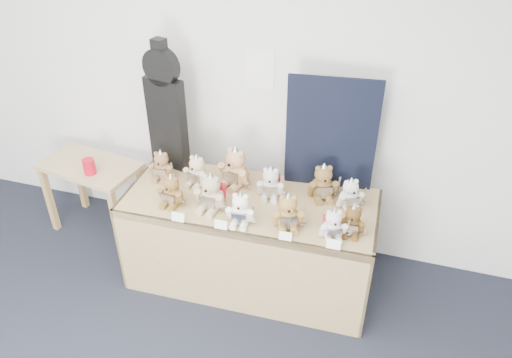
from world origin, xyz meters
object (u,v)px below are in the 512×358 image
(teddy_front_far_right, at_px, (333,225))
(teddy_back_right, at_px, (323,183))
(teddy_back_centre_right, at_px, (271,184))
(teddy_back_end, at_px, (350,195))
(display_table, at_px, (247,224))
(teddy_front_centre, at_px, (241,210))
(teddy_front_left, at_px, (211,193))
(teddy_front_right, at_px, (288,213))
(teddy_back_centre_left, at_px, (235,169))
(teddy_back_far_left, at_px, (162,166))
(red_cup, at_px, (89,167))
(guitar_case, at_px, (166,108))
(teddy_back_left, at_px, (197,172))
(side_table, at_px, (92,177))
(teddy_front_far_left, at_px, (172,191))
(teddy_front_end, at_px, (352,221))

(teddy_front_far_right, bearing_deg, teddy_back_right, 89.01)
(teddy_back_centre_right, xyz_separation_m, teddy_back_end, (0.56, 0.04, -0.01))
(display_table, height_order, teddy_front_centre, teddy_front_centre)
(teddy_front_left, relative_size, teddy_front_right, 1.08)
(teddy_back_centre_right, bearing_deg, teddy_back_right, 7.26)
(teddy_front_centre, xyz_separation_m, teddy_back_centre_left, (-0.18, 0.42, 0.03))
(teddy_back_far_left, bearing_deg, red_cup, 174.19)
(guitar_case, distance_m, teddy_back_centre_left, 0.68)
(teddy_front_centre, relative_size, teddy_back_left, 0.99)
(guitar_case, relative_size, teddy_back_centre_right, 3.79)
(side_table, bearing_deg, teddy_back_end, 7.36)
(side_table, xyz_separation_m, teddy_front_far_right, (2.08, -0.43, 0.30))
(teddy_back_centre_left, bearing_deg, teddy_front_far_right, -10.19)
(teddy_front_far_left, bearing_deg, teddy_back_left, 81.08)
(teddy_front_right, xyz_separation_m, teddy_back_centre_left, (-0.49, 0.37, 0.02))
(teddy_front_far_right, bearing_deg, teddy_back_far_left, 146.73)
(teddy_front_far_left, bearing_deg, teddy_back_centre_left, 51.36)
(teddy_front_end, height_order, teddy_back_centre_left, teddy_back_centre_left)
(teddy_front_right, height_order, teddy_back_centre_right, teddy_front_right)
(red_cup, bearing_deg, teddy_front_end, -6.18)
(display_table, relative_size, guitar_case, 1.81)
(teddy_front_right, height_order, teddy_front_end, teddy_front_right)
(teddy_front_far_left, relative_size, teddy_back_end, 1.04)
(display_table, relative_size, teddy_front_far_right, 7.55)
(side_table, relative_size, teddy_front_right, 3.05)
(teddy_back_far_left, bearing_deg, teddy_back_right, -0.94)
(display_table, xyz_separation_m, teddy_front_centre, (0.02, -0.19, 0.27))
(display_table, relative_size, teddy_back_far_left, 7.19)
(teddy_front_far_left, height_order, teddy_front_left, teddy_front_left)
(teddy_back_far_left, bearing_deg, teddy_front_centre, -30.92)
(red_cup, distance_m, teddy_front_far_right, 2.02)
(teddy_back_far_left, bearing_deg, display_table, -18.28)
(display_table, xyz_separation_m, teddy_front_far_left, (-0.51, -0.13, 0.27))
(side_table, xyz_separation_m, teddy_front_end, (2.19, -0.35, 0.30))
(guitar_case, bearing_deg, teddy_front_left, -28.27)
(red_cup, bearing_deg, teddy_back_right, 3.53)
(red_cup, bearing_deg, teddy_back_centre_left, 4.03)
(guitar_case, height_order, teddy_back_left, guitar_case)
(red_cup, bearing_deg, teddy_back_centre_right, 0.58)
(teddy_back_right, bearing_deg, teddy_back_left, 165.37)
(side_table, distance_m, teddy_back_centre_left, 1.34)
(display_table, bearing_deg, teddy_front_left, -159.90)
(teddy_front_left, bearing_deg, display_table, 29.48)
(red_cup, bearing_deg, teddy_front_far_right, -8.77)
(teddy_front_end, bearing_deg, display_table, 172.75)
(teddy_back_right, bearing_deg, teddy_front_right, -132.16)
(red_cup, bearing_deg, teddy_front_left, -11.99)
(guitar_case, bearing_deg, teddy_back_end, 6.59)
(side_table, distance_m, teddy_front_end, 2.24)
(side_table, height_order, guitar_case, guitar_case)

